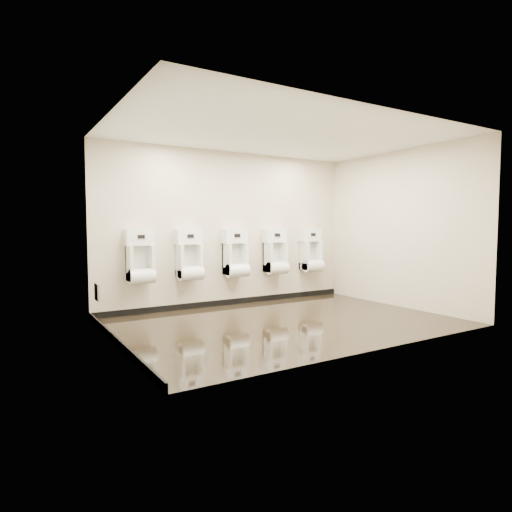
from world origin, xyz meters
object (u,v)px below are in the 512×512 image
(urinal_0, at_px, (141,261))
(urinal_3, at_px, (276,255))
(access_panel, at_px, (97,292))
(urinal_2, at_px, (236,257))
(urinal_4, at_px, (311,254))
(urinal_1, at_px, (189,259))

(urinal_0, height_order, urinal_3, same)
(urinal_0, bearing_deg, access_panel, -152.22)
(urinal_2, distance_m, urinal_3, 0.87)
(urinal_0, distance_m, urinal_2, 1.74)
(urinal_2, height_order, urinal_4, same)
(urinal_1, height_order, urinal_4, same)
(urinal_3, relative_size, urinal_4, 1.00)
(urinal_0, distance_m, urinal_3, 2.62)
(access_panel, xyz_separation_m, urinal_2, (2.50, 0.40, 0.39))
(urinal_1, bearing_deg, urinal_3, 0.00)
(urinal_0, bearing_deg, urinal_4, 0.00)
(access_panel, height_order, urinal_2, urinal_2)
(access_panel, distance_m, urinal_4, 4.28)
(urinal_1, distance_m, urinal_2, 0.90)
(urinal_3, xyz_separation_m, urinal_4, (0.87, 0.00, 0.00))
(access_panel, bearing_deg, urinal_3, 6.74)
(urinal_0, xyz_separation_m, urinal_1, (0.84, 0.00, 0.00))
(urinal_0, distance_m, urinal_1, 0.84)
(access_panel, relative_size, urinal_1, 0.29)
(access_panel, bearing_deg, urinal_1, 14.02)
(urinal_1, relative_size, urinal_3, 1.00)
(access_panel, relative_size, urinal_4, 0.29)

